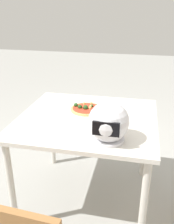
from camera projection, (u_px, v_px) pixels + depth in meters
name	position (u px, v px, depth m)	size (l,w,h in m)	color
ground_plane	(87.00, 196.00, 2.28)	(14.00, 14.00, 0.00)	#9E9E99
dining_table	(87.00, 127.00, 2.01)	(1.05, 0.99, 0.77)	beige
pizza_plate	(87.00, 111.00, 2.07)	(0.31, 0.31, 0.01)	white
pizza	(86.00, 109.00, 2.06)	(0.26, 0.26, 0.05)	tan
motorcycle_helmet	(109.00, 123.00, 1.59)	(0.26, 0.26, 0.26)	silver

